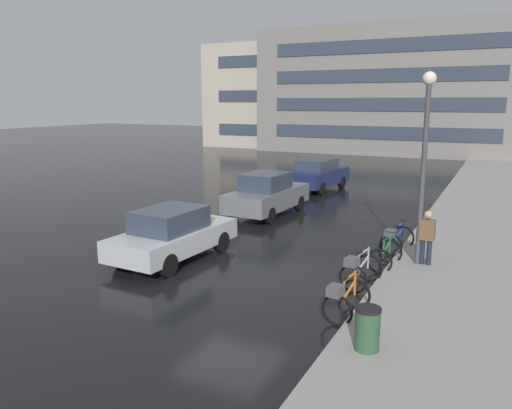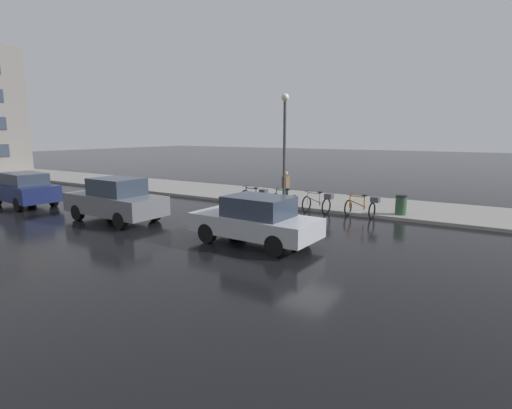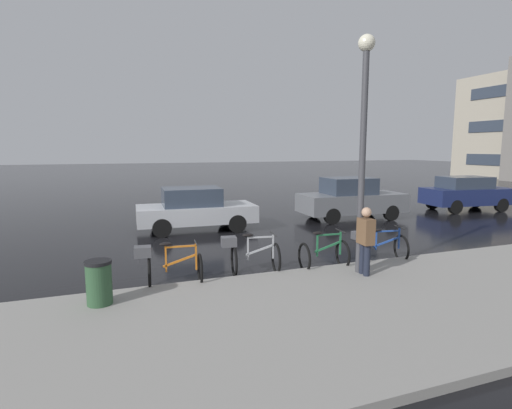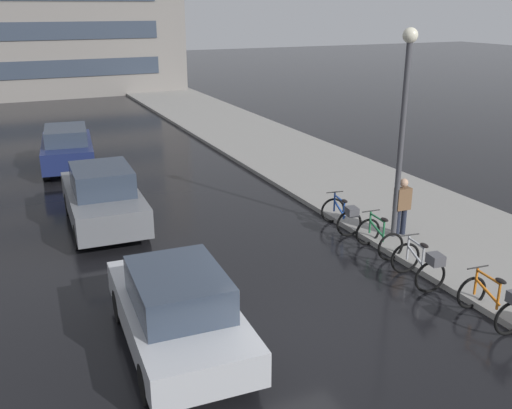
{
  "view_description": "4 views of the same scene",
  "coord_description": "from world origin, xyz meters",
  "views": [
    {
      "loc": [
        6.25,
        -10.89,
        4.59
      ],
      "look_at": [
        -0.24,
        2.03,
        1.58
      ],
      "focal_mm": 35.0,
      "sensor_mm": 36.0,
      "label": 1
    },
    {
      "loc": [
        -12.87,
        -5.94,
        3.53
      ],
      "look_at": [
        -0.54,
        1.66,
        0.92
      ],
      "focal_mm": 28.0,
      "sensor_mm": 36.0,
      "label": 2
    },
    {
      "loc": [
        11.79,
        -2.22,
        2.95
      ],
      "look_at": [
        -0.74,
        2.39,
        1.06
      ],
      "focal_mm": 28.0,
      "sensor_mm": 36.0,
      "label": 3
    },
    {
      "loc": [
        -4.7,
        -7.98,
        5.81
      ],
      "look_at": [
        0.1,
        2.48,
        1.79
      ],
      "focal_mm": 40.0,
      "sensor_mm": 36.0,
      "label": 4
    }
  ],
  "objects": [
    {
      "name": "pedestrian",
      "position": [
        4.51,
        3.05,
        0.94
      ],
      "size": [
        0.41,
        0.27,
        1.67
      ],
      "color": "#1E2333",
      "rests_on": "ground"
    },
    {
      "name": "building_facade_main",
      "position": [
        -3.45,
        35.64,
        5.49
      ],
      "size": [
        22.91,
        8.53,
        10.97
      ],
      "color": "gray",
      "rests_on": "ground"
    },
    {
      "name": "bicycle_second",
      "position": [
        3.26,
        0.76,
        0.5
      ],
      "size": [
        0.88,
        1.38,
        1.0
      ],
      "color": "black",
      "rests_on": "ground"
    },
    {
      "name": "car_grey",
      "position": [
        -2.35,
        7.21,
        0.85
      ],
      "size": [
        2.02,
        4.45,
        1.75
      ],
      "color": "slate",
      "rests_on": "ground"
    },
    {
      "name": "ground_plane",
      "position": [
        0.0,
        0.0,
        0.0
      ],
      "size": [
        140.0,
        140.0,
        0.0
      ],
      "primitive_type": "plane",
      "color": "black"
    },
    {
      "name": "sidewalk_kerb",
      "position": [
        6.0,
        10.0,
        0.07
      ],
      "size": [
        4.8,
        60.0,
        0.14
      ],
      "primitive_type": "cube",
      "color": "gray",
      "rests_on": "ground"
    },
    {
      "name": "bicycle_third",
      "position": [
        3.5,
        2.6,
        0.4
      ],
      "size": [
        0.78,
        1.13,
        0.97
      ],
      "color": "black",
      "rests_on": "ground"
    },
    {
      "name": "car_navy",
      "position": [
        -2.47,
        13.7,
        0.83
      ],
      "size": [
        2.24,
        4.23,
        1.62
      ],
      "color": "navy",
      "rests_on": "ground"
    },
    {
      "name": "bicycle_nearest",
      "position": [
        3.46,
        -1.16,
        0.5
      ],
      "size": [
        0.8,
        1.42,
        0.99
      ],
      "color": "black",
      "rests_on": "ground"
    },
    {
      "name": "car_silver",
      "position": [
        -2.27,
        0.62,
        0.78
      ],
      "size": [
        2.02,
        4.25,
        1.56
      ],
      "color": "#B2B5BA",
      "rests_on": "ground"
    },
    {
      "name": "streetlamp",
      "position": [
        4.3,
        3.04,
        3.37
      ],
      "size": [
        0.36,
        0.36,
        5.35
      ],
      "color": "#424247",
      "rests_on": "ground"
    },
    {
      "name": "bicycle_farthest",
      "position": [
        3.47,
        4.17,
        0.48
      ],
      "size": [
        0.88,
        1.46,
        0.94
      ],
      "color": "black",
      "rests_on": "ground"
    }
  ]
}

